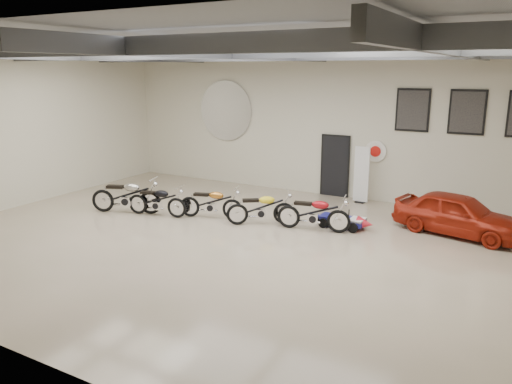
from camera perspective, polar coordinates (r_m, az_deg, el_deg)
The scene contains 18 objects.
floor at distance 12.91m, azimuth -2.62°, elevation -5.87°, with size 16.00×12.00×0.01m, color tan.
ceiling at distance 12.17m, azimuth -2.89°, elevation 16.88°, with size 16.00×12.00×0.01m, color gray.
back_wall at distance 17.63m, azimuth 7.73°, elevation 7.71°, with size 16.00×0.02×5.00m, color beige.
left_wall at distance 17.84m, azimuth -25.27°, elevation 6.59°, with size 0.02×12.00×5.00m, color beige.
ceiling_beams at distance 12.16m, azimuth -2.88°, elevation 15.71°, with size 15.80×11.80×0.32m, color #525359, non-canonical shape.
door at distance 17.62m, azimuth 9.02°, elevation 2.89°, with size 0.92×0.08×2.10m, color black.
logo_plaque at distance 19.38m, azimuth -3.49°, elevation 9.25°, with size 2.30×0.06×1.16m, color silver, non-canonical shape.
poster_left at distance 16.67m, azimuth 17.48°, elevation 8.93°, with size 1.05×0.08×1.35m, color black, non-canonical shape.
poster_mid at distance 16.41m, azimuth 22.99°, elevation 8.40°, with size 1.05×0.08×1.35m, color black, non-canonical shape.
oil_sign at distance 17.08m, azimuth 13.52°, elevation 4.55°, with size 0.72×0.10×0.72m, color white, non-canonical shape.
banner_stand at distance 16.88m, azimuth 11.96°, elevation 1.91°, with size 0.51×0.21×1.89m, color white, non-canonical shape.
motorcycle_silver at distance 15.92m, azimuth -14.64°, elevation -0.33°, with size 2.20×0.68×1.15m, color silver, non-canonical shape.
motorcycle_black at distance 15.41m, azimuth -11.28°, elevation -0.91°, with size 1.90×0.59×0.99m, color silver, non-canonical shape.
motorcycle_gold at distance 14.95m, azimuth -5.19°, elevation -1.14°, with size 1.91×0.59×0.99m, color silver, non-canonical shape.
motorcycle_yellow at distance 14.30m, azimuth 0.54°, elevation -1.78°, with size 1.92×0.60×1.00m, color silver, non-canonical shape.
motorcycle_red at distance 13.84m, azimuth 6.59°, elevation -2.31°, with size 2.01×0.62×1.04m, color silver, non-canonical shape.
go_kart at distance 14.23m, azimuth 10.32°, elevation -2.99°, with size 1.56×0.70×0.57m, color navy, non-canonical shape.
vintage_car at distance 14.47m, azimuth 22.08°, elevation -2.34°, with size 3.35×1.35×1.14m, color #9C1F0E.
Camera 1 is at (6.45, -10.30, 4.37)m, focal length 35.00 mm.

